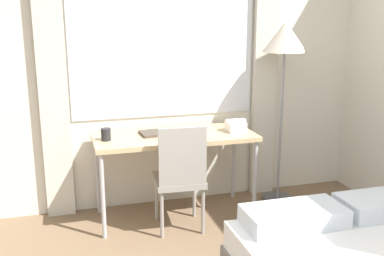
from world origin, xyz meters
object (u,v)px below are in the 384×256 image
at_px(desk_chair, 180,173).
at_px(telephone, 236,126).
at_px(standing_lamp, 285,48).
at_px(desk, 175,141).
at_px(book, 158,133).
at_px(mug, 106,134).

relative_size(desk_chair, telephone, 5.18).
height_order(standing_lamp, telephone, standing_lamp).
xyz_separation_m(desk, desk_chair, (-0.03, -0.30, -0.19)).
relative_size(desk, book, 4.42).
relative_size(telephone, book, 0.56).
bearing_deg(telephone, standing_lamp, 12.15).
xyz_separation_m(standing_lamp, book, (-1.19, -0.01, -0.71)).
bearing_deg(desk_chair, book, 111.17).
bearing_deg(desk_chair, telephone, 28.23).
relative_size(desk, standing_lamp, 0.81).
bearing_deg(desk, book, 159.33).
bearing_deg(standing_lamp, book, -179.37).
bearing_deg(book, telephone, -7.83).
distance_m(desk_chair, telephone, 0.70).
distance_m(standing_lamp, book, 1.38).
relative_size(desk, desk_chair, 1.52).
bearing_deg(desk_chair, mug, 158.49).
distance_m(standing_lamp, telephone, 0.84).
relative_size(desk, telephone, 7.85).
bearing_deg(mug, desk, 3.10).
distance_m(desk, mug, 0.60).
height_order(desk, telephone, telephone).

